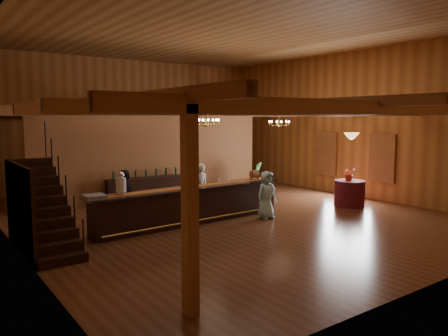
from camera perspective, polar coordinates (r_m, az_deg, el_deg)
floor at (r=13.81m, az=-0.25°, el=-5.98°), size 14.00×14.00×0.00m
ceiling at (r=13.71m, az=-0.26°, el=17.08°), size 14.00×14.00×0.00m
wall_back at (r=19.61m, az=-12.25°, el=5.69°), size 12.00×0.10×5.50m
wall_left at (r=11.13m, az=-26.40°, el=4.61°), size 0.10×14.00×5.50m
wall_right at (r=17.64m, az=15.92°, el=5.51°), size 0.10×14.00×5.50m
beam_grid at (r=13.89m, az=-1.47°, el=7.57°), size 11.90×13.90×0.39m
support_posts at (r=13.15m, az=1.01°, el=0.46°), size 9.20×10.20×3.20m
partition_wall at (r=16.29m, az=-8.85°, el=1.39°), size 9.00×0.18×3.10m
window_right_front at (r=16.72m, az=19.97°, el=1.20°), size 0.12×1.05×1.75m
window_right_back at (r=18.30m, az=13.25°, el=1.85°), size 0.12×1.05×1.75m
staircase at (r=10.70m, az=-22.35°, el=-4.70°), size 1.00×2.80×2.00m
backroom_boxes at (r=18.28m, az=-11.05°, el=-1.32°), size 4.10×0.60×1.10m
tasting_bar at (r=12.57m, az=-4.20°, el=-4.78°), size 6.27×1.10×1.05m
beverage_dispenser at (r=11.43m, az=-13.31°, el=-2.02°), size 0.26×0.26×0.60m
glass_rack_tray at (r=11.08m, az=-16.57°, el=-3.62°), size 0.50×0.50×0.10m
raffle_drum at (r=13.88m, az=4.00°, el=-0.83°), size 0.34×0.24×0.30m
bar_bottle_0 at (r=12.52m, az=-4.80°, el=-1.76°), size 0.07×0.07×0.30m
bar_bottle_1 at (r=12.53m, az=-4.73°, el=-1.76°), size 0.07×0.07×0.30m
bar_bottle_2 at (r=12.61m, az=-4.16°, el=-1.69°), size 0.07×0.07×0.30m
backbar_shelf at (r=15.85m, az=-9.46°, el=-2.77°), size 3.25×0.84×0.90m
round_table at (r=15.50m, az=16.08°, el=-3.19°), size 1.02×1.02×0.88m
chandelier_left at (r=13.04m, az=-2.40°, el=6.04°), size 0.80×0.80×0.47m
chandelier_right at (r=16.75m, az=7.19°, el=5.85°), size 0.80×0.80×0.55m
pendant_lamp at (r=15.30m, az=16.31°, el=4.07°), size 0.52×0.52×0.90m
bartender at (r=13.53m, az=-3.21°, el=-2.77°), size 0.60×0.41×1.61m
staff_second at (r=12.53m, az=-13.00°, el=-3.79°), size 0.90×0.78×1.56m
guest at (r=13.09m, az=5.60°, el=-3.51°), size 0.70×0.46×1.43m
floor_plant at (r=17.39m, az=3.97°, el=-1.27°), size 0.71×0.58×1.26m
table_flowers at (r=15.43m, az=16.01°, el=-0.67°), size 0.48×0.43×0.49m
table_vase at (r=15.62m, az=16.05°, el=-0.94°), size 0.15×0.15×0.30m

